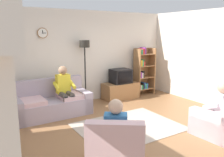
{
  "coord_description": "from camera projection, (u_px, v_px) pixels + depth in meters",
  "views": [
    {
      "loc": [
        -2.96,
        -3.69,
        2.07
      ],
      "look_at": [
        -0.2,
        0.76,
        1.03
      ],
      "focal_mm": 37.37,
      "sensor_mm": 36.0,
      "label": 1
    }
  ],
  "objects": [
    {
      "name": "armchair_near_bookshelf",
      "position": [
        220.0,
        123.0,
        4.68
      ],
      "size": [
        0.85,
        0.92,
        0.9
      ],
      "color": "beige",
      "rests_on": "ground_plane"
    },
    {
      "name": "right_wall",
      "position": [
        224.0,
        60.0,
        6.22
      ],
      "size": [
        0.12,
        5.8,
        2.7
      ],
      "primitive_type": "cube",
      "color": "silver",
      "rests_on": "ground_plane"
    },
    {
      "name": "bookshelf",
      "position": [
        143.0,
        71.0,
        7.81
      ],
      "size": [
        0.68,
        0.36,
        1.59
      ],
      "color": "olive",
      "rests_on": "ground_plane"
    },
    {
      "name": "couch",
      "position": [
        51.0,
        103.0,
        5.86
      ],
      "size": [
        1.9,
        0.89,
        0.9
      ],
      "color": "#A899A8",
      "rests_on": "ground_plane"
    },
    {
      "name": "person_in_right_armchair",
      "position": [
        217.0,
        106.0,
        4.69
      ],
      "size": [
        0.53,
        0.55,
        1.12
      ],
      "color": "silver",
      "rests_on": "ground_plane"
    },
    {
      "name": "armchair_near_window",
      "position": [
        116.0,
        152.0,
        3.52
      ],
      "size": [
        1.16,
        1.18,
        0.9
      ],
      "color": "beige",
      "rests_on": "ground_plane"
    },
    {
      "name": "person_on_couch",
      "position": [
        65.0,
        88.0,
        5.86
      ],
      "size": [
        0.51,
        0.54,
        1.24
      ],
      "color": "yellow",
      "rests_on": "ground_plane"
    },
    {
      "name": "back_wall_assembly",
      "position": [
        84.0,
        57.0,
        6.96
      ],
      "size": [
        6.2,
        0.17,
        2.7
      ],
      "color": "silver",
      "rests_on": "ground_plane"
    },
    {
      "name": "person_in_left_armchair",
      "position": [
        116.0,
        130.0,
        3.55
      ],
      "size": [
        0.61,
        0.64,
        1.12
      ],
      "color": "#3372B2",
      "rests_on": "ground_plane"
    },
    {
      "name": "area_rug",
      "position": [
        128.0,
        126.0,
        5.2
      ],
      "size": [
        2.2,
        1.7,
        0.01
      ],
      "primitive_type": "cube",
      "color": "#AD9E8E",
      "rests_on": "ground_plane"
    },
    {
      "name": "ground_plane",
      "position": [
        139.0,
        130.0,
        5.01
      ],
      "size": [
        12.0,
        12.0,
        0.0
      ],
      "primitive_type": "plane",
      "color": "#8C603D"
    },
    {
      "name": "floor_lamp",
      "position": [
        85.0,
        54.0,
        6.62
      ],
      "size": [
        0.28,
        0.28,
        1.85
      ],
      "color": "black",
      "rests_on": "ground_plane"
    },
    {
      "name": "tv_stand",
      "position": [
        120.0,
        91.0,
        7.36
      ],
      "size": [
        1.1,
        0.56,
        0.51
      ],
      "color": "olive",
      "rests_on": "ground_plane"
    },
    {
      "name": "tv",
      "position": [
        121.0,
        76.0,
        7.25
      ],
      "size": [
        0.6,
        0.49,
        0.44
      ],
      "color": "black",
      "rests_on": "tv_stand"
    }
  ]
}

